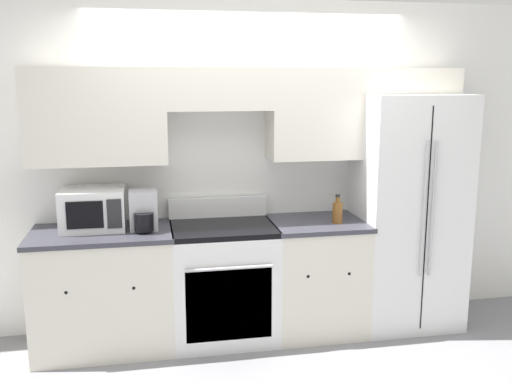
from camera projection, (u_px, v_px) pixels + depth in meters
name	position (u px, v px, depth m)	size (l,w,h in m)	color
ground_plane	(264.00, 351.00, 4.24)	(12.00, 12.00, 0.00)	gray
wall_back	(251.00, 147.00, 4.53)	(8.00, 0.39, 2.60)	white
lower_cabinets_left	(104.00, 290.00, 4.24)	(1.03, 0.64, 0.90)	silver
lower_cabinets_right	(316.00, 276.00, 4.54)	(0.73, 0.64, 0.90)	silver
oven_range	(223.00, 281.00, 4.40)	(0.79, 0.65, 1.06)	white
refrigerator	(405.00, 211.00, 4.64)	(0.81, 0.75, 1.88)	white
microwave	(93.00, 209.00, 4.20)	(0.46, 0.39, 0.30)	white
bottle	(337.00, 212.00, 4.38)	(0.08, 0.08, 0.22)	brown
electric_kettle	(144.00, 212.00, 4.18)	(0.20, 0.28, 0.29)	#B7B7BC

